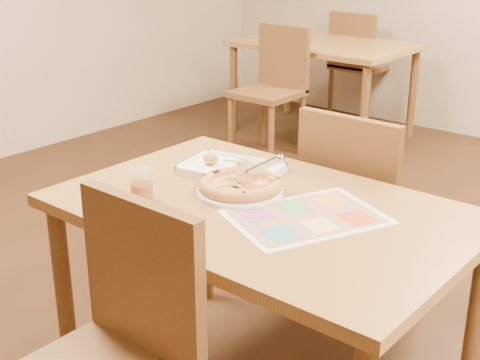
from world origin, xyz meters
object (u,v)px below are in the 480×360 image
Objects in this scene: glass_tumbler at (142,187)px; menu at (306,217)px; chair_far at (358,195)px; plate at (240,192)px; chair_near at (119,329)px; pizza at (240,185)px; bg_chair_near at (276,75)px; bg_chair_far at (356,53)px; appetizer_tray at (231,169)px; bg_table at (323,53)px; dining_table at (262,230)px; pizza_cutter at (259,168)px.

glass_tumbler is 0.23× the size of menu.
chair_far reaches higher than plate.
chair_near is 0.66m from plate.
glass_tumbler is (-0.20, -0.25, 0.02)m from pizza.
bg_chair_near is 1.10m from bg_chair_far.
menu is at bearing -19.18° from appetizer_tray.
pizza is at bearing 100.78° from chair_near.
appetizer_tray reaches higher than plate.
bg_chair_far reaches higher than bg_table.
glass_tumbler is (-0.06, -0.37, 0.03)m from appetizer_tray.
bg_chair_near reaches higher than bg_table.
glass_tumbler is at bearing 68.28° from chair_far.
plate is 0.63× the size of menu.
dining_table is at bearing -30.44° from appetizer_tray.
chair_far is at bearing 58.92° from appetizer_tray.
pizza is 0.19m from appetizer_tray.
plate is 1.04× the size of pizza.
appetizer_tray is at bearing 100.63° from pizza_cutter.
pizza_cutter reaches higher than dining_table.
bg_table is 4.56× the size of plate.
glass_tumbler is at bearing 109.96° from bg_chair_far.
bg_chair_far is at bearing 90.00° from bg_table.
appetizer_tray reaches higher than pizza.
pizza_cutter is (-0.08, -0.53, 0.24)m from chair_far.
chair_near is 1.04× the size of menu.
pizza is (-0.12, -0.57, 0.18)m from chair_far.
bg_chair_near reaches higher than plate.
dining_table is 4.73× the size of pizza.
pizza_cutter is 0.36× the size of appetizer_tray.
pizza is at bearing -55.65° from bg_chair_near.
chair_far is at bearing 90.00° from chair_near.
dining_table is 1.00× the size of bg_table.
bg_chair_near is 2.73m from glass_tumbler.
glass_tumbler is at bearing -131.76° from plate.
glass_tumbler is at bearing -98.64° from appetizer_tray.
bg_chair_near is 1.04× the size of menu.
menu is at bearing 105.20° from chair_far.
glass_tumbler is at bearing -67.04° from bg_table.
chair_near is 4.58× the size of glass_tumbler.
pizza_cutter is 0.22m from appetizer_tray.
bg_chair_far reaches higher than glass_tumbler.
pizza_cutter is 0.26m from menu.
bg_chair_near is (-1.60, 2.20, -0.07)m from dining_table.
appetizer_tray is 3.64× the size of glass_tumbler.
chair_near is at bearing -60.26° from bg_chair_near.
appetizer_tray is at bearing 109.44° from chair_near.
bg_chair_far is 1.26× the size of appetizer_tray.
chair_far reaches higher than glass_tumbler.
pizza_cutter is (1.52, -2.73, 0.17)m from bg_table.
chair_near and bg_chair_far have the same top height.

